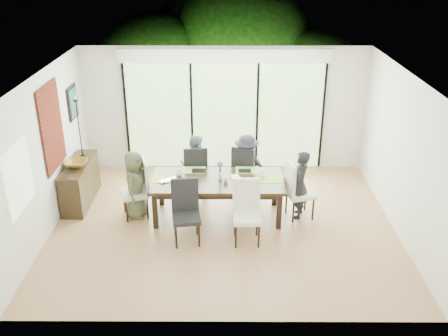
{
  "coord_description": "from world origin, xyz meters",
  "views": [
    {
      "loc": [
        0.04,
        -7.7,
        4.61
      ],
      "look_at": [
        0.0,
        0.25,
        1.0
      ],
      "focal_mm": 40.0,
      "sensor_mm": 36.0,
      "label": 1
    }
  ],
  "objects_px": {
    "chair_far_left": "(195,170)",
    "chair_far_right": "(246,170)",
    "person_right_end": "(300,185)",
    "laptop": "(169,181)",
    "cup_c": "(262,175)",
    "chair_near_right": "(247,213)",
    "person_far_right": "(246,166)",
    "person_far_left": "(195,166)",
    "chair_left_end": "(134,189)",
    "sideboard": "(80,183)",
    "chair_right_end": "(301,190)",
    "cup_b": "(226,180)",
    "cup_a": "(179,173)",
    "table_top": "(217,181)",
    "chair_near_left": "(186,213)",
    "vase": "(220,175)",
    "bowl": "(76,163)",
    "person_left_end": "(135,185)"
  },
  "relations": [
    {
      "from": "cup_c",
      "to": "chair_near_right",
      "type": "bearing_deg",
      "value": -107.19
    },
    {
      "from": "chair_near_right",
      "to": "vase",
      "type": "bearing_deg",
      "value": 114.26
    },
    {
      "from": "chair_right_end",
      "to": "cup_a",
      "type": "relative_size",
      "value": 8.87
    },
    {
      "from": "chair_far_left",
      "to": "chair_far_right",
      "type": "xyz_separation_m",
      "value": [
        1.0,
        0.0,
        0.0
      ]
    },
    {
      "from": "cup_b",
      "to": "cup_c",
      "type": "relative_size",
      "value": 0.81
    },
    {
      "from": "chair_far_left",
      "to": "chair_far_right",
      "type": "height_order",
      "value": "same"
    },
    {
      "from": "chair_near_left",
      "to": "cup_c",
      "type": "xyz_separation_m",
      "value": [
        1.3,
        0.97,
        0.24
      ]
    },
    {
      "from": "chair_far_left",
      "to": "person_far_left",
      "type": "bearing_deg",
      "value": 83.19
    },
    {
      "from": "person_right_end",
      "to": "cup_b",
      "type": "height_order",
      "value": "person_right_end"
    },
    {
      "from": "chair_far_left",
      "to": "cup_c",
      "type": "distance_m",
      "value": 1.48
    },
    {
      "from": "person_left_end",
      "to": "person_right_end",
      "type": "relative_size",
      "value": 1.0
    },
    {
      "from": "chair_far_right",
      "to": "laptop",
      "type": "xyz_separation_m",
      "value": [
        -1.4,
        -0.95,
        0.21
      ]
    },
    {
      "from": "vase",
      "to": "sideboard",
      "type": "xyz_separation_m",
      "value": [
        -2.69,
        0.5,
        -0.4
      ]
    },
    {
      "from": "vase",
      "to": "cup_c",
      "type": "height_order",
      "value": "vase"
    },
    {
      "from": "chair_left_end",
      "to": "chair_far_right",
      "type": "xyz_separation_m",
      "value": [
        2.05,
        0.85,
        0.0
      ]
    },
    {
      "from": "chair_left_end",
      "to": "cup_a",
      "type": "height_order",
      "value": "chair_left_end"
    },
    {
      "from": "chair_right_end",
      "to": "person_right_end",
      "type": "bearing_deg",
      "value": 76.89
    },
    {
      "from": "person_far_left",
      "to": "person_far_right",
      "type": "height_order",
      "value": "same"
    },
    {
      "from": "person_far_right",
      "to": "cup_c",
      "type": "xyz_separation_m",
      "value": [
        0.25,
        -0.73,
        0.15
      ]
    },
    {
      "from": "chair_left_end",
      "to": "cup_b",
      "type": "xyz_separation_m",
      "value": [
        1.65,
        -0.1,
        0.24
      ]
    },
    {
      "from": "chair_near_right",
      "to": "cup_c",
      "type": "relative_size",
      "value": 8.87
    },
    {
      "from": "chair_near_right",
      "to": "cup_b",
      "type": "relative_size",
      "value": 11.0
    },
    {
      "from": "chair_right_end",
      "to": "chair_far_right",
      "type": "height_order",
      "value": "same"
    },
    {
      "from": "chair_right_end",
      "to": "person_far_left",
      "type": "distance_m",
      "value": 2.12
    },
    {
      "from": "chair_near_left",
      "to": "laptop",
      "type": "relative_size",
      "value": 3.33
    },
    {
      "from": "chair_far_right",
      "to": "person_far_left",
      "type": "bearing_deg",
      "value": 22.59
    },
    {
      "from": "person_right_end",
      "to": "cup_c",
      "type": "bearing_deg",
      "value": -84.08
    },
    {
      "from": "laptop",
      "to": "chair_near_right",
      "type": "bearing_deg",
      "value": -61.52
    },
    {
      "from": "laptop",
      "to": "cup_b",
      "type": "relative_size",
      "value": 3.3
    },
    {
      "from": "chair_left_end",
      "to": "sideboard",
      "type": "relative_size",
      "value": 0.76
    },
    {
      "from": "table_top",
      "to": "sideboard",
      "type": "relative_size",
      "value": 1.66
    },
    {
      "from": "chair_far_left",
      "to": "chair_near_right",
      "type": "distance_m",
      "value": 1.96
    },
    {
      "from": "person_left_end",
      "to": "cup_a",
      "type": "relative_size",
      "value": 10.4
    },
    {
      "from": "vase",
      "to": "bowl",
      "type": "height_order",
      "value": "bowl"
    },
    {
      "from": "table_top",
      "to": "laptop",
      "type": "height_order",
      "value": "laptop"
    },
    {
      "from": "chair_far_right",
      "to": "chair_near_right",
      "type": "height_order",
      "value": "same"
    },
    {
      "from": "person_right_end",
      "to": "chair_left_end",
      "type": "bearing_deg",
      "value": -75.72
    },
    {
      "from": "cup_b",
      "to": "cup_a",
      "type": "bearing_deg",
      "value": 163.61
    },
    {
      "from": "person_right_end",
      "to": "laptop",
      "type": "xyz_separation_m",
      "value": [
        -2.33,
        -0.1,
        0.12
      ]
    },
    {
      "from": "chair_near_right",
      "to": "vase",
      "type": "relative_size",
      "value": 9.17
    },
    {
      "from": "vase",
      "to": "person_far_right",
      "type": "bearing_deg",
      "value": 57.34
    },
    {
      "from": "chair_far_left",
      "to": "person_left_end",
      "type": "bearing_deg",
      "value": 32.72
    },
    {
      "from": "chair_near_left",
      "to": "person_right_end",
      "type": "bearing_deg",
      "value": 15.44
    },
    {
      "from": "chair_near_right",
      "to": "sideboard",
      "type": "height_order",
      "value": "chair_near_right"
    },
    {
      "from": "chair_far_right",
      "to": "person_far_left",
      "type": "xyz_separation_m",
      "value": [
        -1.0,
        -0.02,
        0.09
      ]
    },
    {
      "from": "chair_near_left",
      "to": "person_far_left",
      "type": "height_order",
      "value": "person_far_left"
    },
    {
      "from": "chair_near_right",
      "to": "person_far_right",
      "type": "xyz_separation_m",
      "value": [
        0.05,
        1.7,
        0.09
      ]
    },
    {
      "from": "person_right_end",
      "to": "cup_c",
      "type": "relative_size",
      "value": 10.4
    },
    {
      "from": "chair_far_left",
      "to": "cup_b",
      "type": "height_order",
      "value": "chair_far_left"
    },
    {
      "from": "laptop",
      "to": "chair_right_end",
      "type": "bearing_deg",
      "value": -29.39
    }
  ]
}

